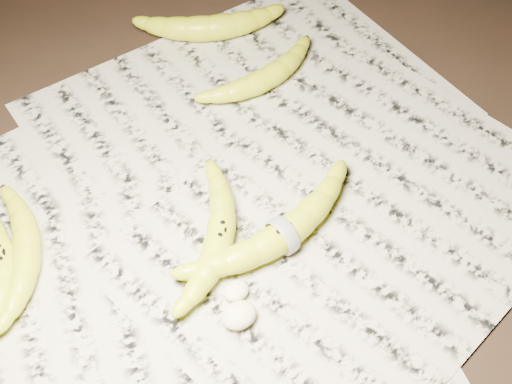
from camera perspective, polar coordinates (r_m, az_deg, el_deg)
ground at (r=0.88m, az=-1.29°, el=-2.36°), size 3.00×3.00×0.00m
newspaper_patch at (r=0.88m, az=-4.28°, el=-2.37°), size 0.90×0.70×0.01m
banana_left_a at (r=0.88m, az=-19.78°, el=-5.02°), size 0.10×0.19×0.03m
banana_left_b at (r=0.87m, az=-17.91°, el=-4.43°), size 0.12×0.18×0.03m
banana_center at (r=0.84m, az=-2.91°, el=-3.43°), size 0.17×0.18×0.04m
banana_taped at (r=0.84m, az=2.14°, el=-3.37°), size 0.23×0.08×0.04m
banana_upper_a at (r=1.02m, az=0.80°, el=9.22°), size 0.18×0.07×0.03m
banana_upper_b at (r=1.10m, az=-3.70°, el=13.10°), size 0.20×0.14×0.04m
measuring_tape at (r=0.84m, az=2.14°, el=-3.37°), size 0.01×0.05×0.05m
flesh_chunk_a at (r=0.79m, az=-1.36°, el=-9.69°), size 0.04×0.03×0.02m
flesh_chunk_b at (r=0.81m, az=-1.60°, el=-7.79°), size 0.03×0.03×0.02m
flesh_chunk_c at (r=0.85m, az=2.14°, el=-4.18°), size 0.03×0.02×0.02m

